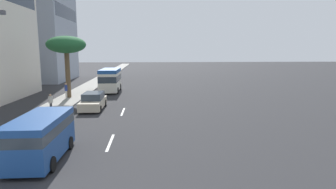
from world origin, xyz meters
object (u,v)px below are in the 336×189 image
minibus_lead (110,79)px  palm_tree (66,46)px  car_fourth (93,101)px  pedestrian_mid_block (51,102)px  van_fifth (41,135)px  pedestrian_near_lamp (66,90)px

minibus_lead → palm_tree: bearing=-38.9°
minibus_lead → car_fourth: bearing=-0.7°
minibus_lead → car_fourth: (-11.31, 0.14, -0.93)m
car_fourth → pedestrian_mid_block: pedestrian_mid_block is taller
pedestrian_mid_block → car_fourth: bearing=-34.7°
van_fifth → pedestrian_mid_block: bearing=-163.8°
minibus_lead → palm_tree: 7.84m
van_fifth → palm_tree: 19.71m
van_fifth → pedestrian_near_lamp: 18.34m
car_fourth → palm_tree: size_ratio=0.68×
car_fourth → minibus_lead: bearing=179.3°
palm_tree → car_fourth: bearing=-147.6°
van_fifth → minibus_lead: bearing=179.2°
car_fourth → pedestrian_mid_block: 3.73m
van_fifth → pedestrian_mid_block: (11.02, 3.20, -0.28)m
pedestrian_mid_block → palm_tree: palm_tree is taller
car_fourth → palm_tree: 9.08m
car_fourth → palm_tree: (6.24, 3.96, 5.28)m
pedestrian_near_lamp → van_fifth: bearing=160.1°
palm_tree → pedestrian_near_lamp: bearing=176.0°
van_fifth → palm_tree: bearing=-168.7°
van_fifth → pedestrian_near_lamp: van_fifth is taller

